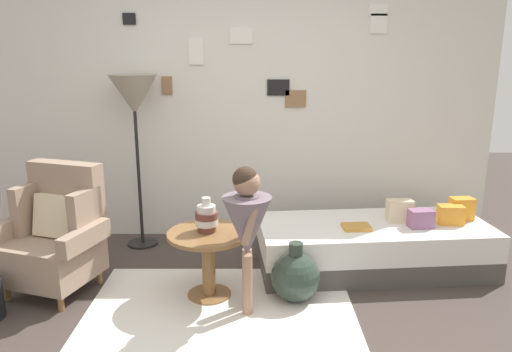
{
  "coord_description": "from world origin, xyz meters",
  "views": [
    {
      "loc": [
        0.14,
        -2.71,
        1.79
      ],
      "look_at": [
        0.15,
        0.95,
        0.85
      ],
      "focal_mm": 34.01,
      "sensor_mm": 36.0,
      "label": 1
    }
  ],
  "objects_px": {
    "armchair": "(54,235)",
    "person_child": "(245,222)",
    "floor_lamp": "(132,100)",
    "demijohn_near": "(294,276)",
    "daybed": "(371,246)",
    "book_on_daybed": "(355,227)",
    "side_table": "(207,250)",
    "vase_striped": "(205,218)"
  },
  "relations": [
    {
      "from": "armchair",
      "to": "demijohn_near",
      "type": "height_order",
      "value": "armchair"
    },
    {
      "from": "vase_striped",
      "to": "demijohn_near",
      "type": "bearing_deg",
      "value": -6.8
    },
    {
      "from": "daybed",
      "to": "vase_striped",
      "type": "height_order",
      "value": "vase_striped"
    },
    {
      "from": "daybed",
      "to": "floor_lamp",
      "type": "xyz_separation_m",
      "value": [
        -2.07,
        0.53,
        1.18
      ]
    },
    {
      "from": "floor_lamp",
      "to": "book_on_daybed",
      "type": "xyz_separation_m",
      "value": [
        1.9,
        -0.65,
        -0.96
      ]
    },
    {
      "from": "vase_striped",
      "to": "demijohn_near",
      "type": "height_order",
      "value": "vase_striped"
    },
    {
      "from": "daybed",
      "to": "book_on_daybed",
      "type": "relative_size",
      "value": 8.93
    },
    {
      "from": "armchair",
      "to": "vase_striped",
      "type": "xyz_separation_m",
      "value": [
        1.16,
        -0.12,
        0.18
      ]
    },
    {
      "from": "daybed",
      "to": "demijohn_near",
      "type": "distance_m",
      "value": 0.89
    },
    {
      "from": "book_on_daybed",
      "to": "daybed",
      "type": "bearing_deg",
      "value": 34.87
    },
    {
      "from": "armchair",
      "to": "person_child",
      "type": "relative_size",
      "value": 0.92
    },
    {
      "from": "daybed",
      "to": "book_on_daybed",
      "type": "xyz_separation_m",
      "value": [
        -0.17,
        -0.12,
        0.22
      ]
    },
    {
      "from": "daybed",
      "to": "person_child",
      "type": "height_order",
      "value": "person_child"
    },
    {
      "from": "vase_striped",
      "to": "demijohn_near",
      "type": "xyz_separation_m",
      "value": [
        0.65,
        -0.08,
        -0.43
      ]
    },
    {
      "from": "demijohn_near",
      "to": "floor_lamp",
      "type": "bearing_deg",
      "value": 141.99
    },
    {
      "from": "side_table",
      "to": "book_on_daybed",
      "type": "xyz_separation_m",
      "value": [
        1.17,
        0.37,
        0.04
      ]
    },
    {
      "from": "side_table",
      "to": "person_child",
      "type": "relative_size",
      "value": 0.57
    },
    {
      "from": "side_table",
      "to": "floor_lamp",
      "type": "bearing_deg",
      "value": 125.8
    },
    {
      "from": "side_table",
      "to": "book_on_daybed",
      "type": "relative_size",
      "value": 2.72
    },
    {
      "from": "floor_lamp",
      "to": "demijohn_near",
      "type": "height_order",
      "value": "floor_lamp"
    },
    {
      "from": "daybed",
      "to": "person_child",
      "type": "distance_m",
      "value": 1.35
    },
    {
      "from": "armchair",
      "to": "floor_lamp",
      "type": "xyz_separation_m",
      "value": [
        0.44,
        0.88,
        0.94
      ]
    },
    {
      "from": "book_on_daybed",
      "to": "demijohn_near",
      "type": "relative_size",
      "value": 0.49
    },
    {
      "from": "daybed",
      "to": "side_table",
      "type": "distance_m",
      "value": 1.44
    },
    {
      "from": "daybed",
      "to": "demijohn_near",
      "type": "xyz_separation_m",
      "value": [
        -0.7,
        -0.55,
        -0.01
      ]
    },
    {
      "from": "side_table",
      "to": "person_child",
      "type": "xyz_separation_m",
      "value": [
        0.29,
        -0.22,
        0.3
      ]
    },
    {
      "from": "book_on_daybed",
      "to": "person_child",
      "type": "bearing_deg",
      "value": -146.18
    },
    {
      "from": "vase_striped",
      "to": "person_child",
      "type": "relative_size",
      "value": 0.24
    },
    {
      "from": "side_table",
      "to": "person_child",
      "type": "distance_m",
      "value": 0.47
    },
    {
      "from": "side_table",
      "to": "demijohn_near",
      "type": "height_order",
      "value": "side_table"
    },
    {
      "from": "side_table",
      "to": "floor_lamp",
      "type": "relative_size",
      "value": 0.37
    },
    {
      "from": "side_table",
      "to": "floor_lamp",
      "type": "distance_m",
      "value": 1.61
    },
    {
      "from": "daybed",
      "to": "demijohn_near",
      "type": "relative_size",
      "value": 4.36
    },
    {
      "from": "floor_lamp",
      "to": "book_on_daybed",
      "type": "height_order",
      "value": "floor_lamp"
    },
    {
      "from": "floor_lamp",
      "to": "demijohn_near",
      "type": "relative_size",
      "value": 3.55
    },
    {
      "from": "side_table",
      "to": "person_child",
      "type": "bearing_deg",
      "value": -36.82
    },
    {
      "from": "vase_striped",
      "to": "person_child",
      "type": "xyz_separation_m",
      "value": [
        0.3,
        -0.24,
        0.05
      ]
    },
    {
      "from": "book_on_daybed",
      "to": "demijohn_near",
      "type": "bearing_deg",
      "value": -140.86
    },
    {
      "from": "daybed",
      "to": "book_on_daybed",
      "type": "bearing_deg",
      "value": -145.13
    },
    {
      "from": "vase_striped",
      "to": "floor_lamp",
      "type": "distance_m",
      "value": 1.45
    },
    {
      "from": "side_table",
      "to": "vase_striped",
      "type": "distance_m",
      "value": 0.25
    },
    {
      "from": "daybed",
      "to": "side_table",
      "type": "relative_size",
      "value": 3.28
    }
  ]
}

